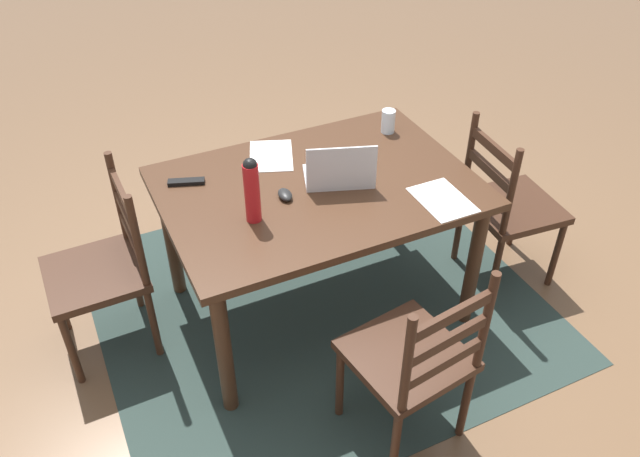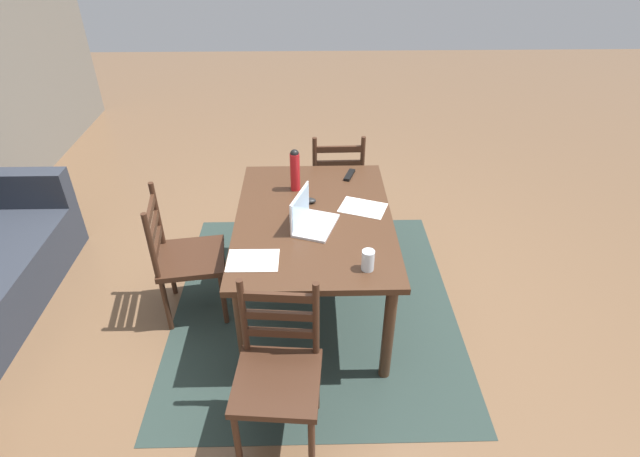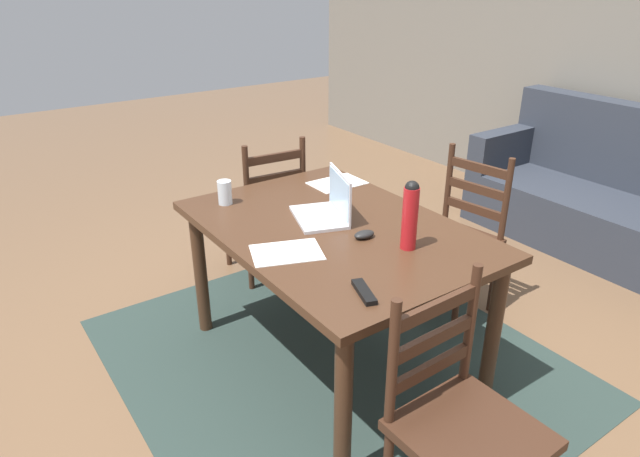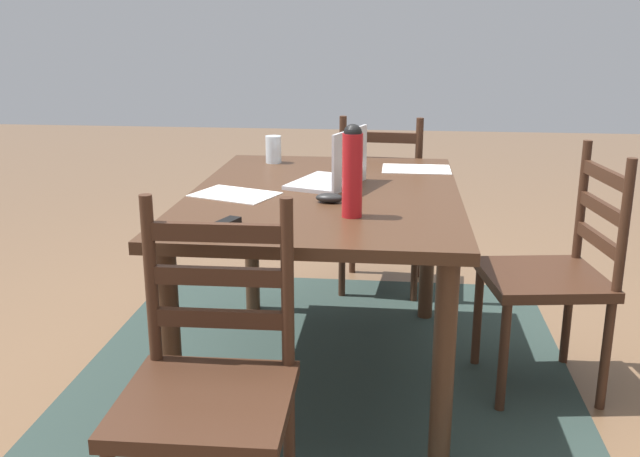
# 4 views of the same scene
# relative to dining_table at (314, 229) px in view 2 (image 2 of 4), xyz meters

# --- Properties ---
(ground_plane) EXTENTS (14.00, 14.00, 0.00)m
(ground_plane) POSITION_rel_dining_table_xyz_m (0.00, 0.00, -0.68)
(ground_plane) COLOR brown
(area_rug) EXTENTS (2.24, 2.01, 0.01)m
(area_rug) POSITION_rel_dining_table_xyz_m (0.00, 0.00, -0.67)
(area_rug) COLOR #283833
(area_rug) RESTS_ON ground
(dining_table) EXTENTS (1.45, 1.02, 0.77)m
(dining_table) POSITION_rel_dining_table_xyz_m (0.00, 0.00, 0.00)
(dining_table) COLOR #422819
(dining_table) RESTS_ON ground
(chair_right_near) EXTENTS (0.45, 0.45, 0.95)m
(chair_right_near) POSITION_rel_dining_table_xyz_m (1.01, -0.20, -0.21)
(chair_right_near) COLOR #3D2316
(chair_right_near) RESTS_ON ground
(chair_left_far) EXTENTS (0.48, 0.48, 0.95)m
(chair_left_far) POSITION_rel_dining_table_xyz_m (-1.01, 0.20, -0.21)
(chair_left_far) COLOR #3D2316
(chair_left_far) RESTS_ON ground
(chair_far_head) EXTENTS (0.50, 0.50, 0.95)m
(chair_far_head) POSITION_rel_dining_table_xyz_m (-0.01, 0.88, -0.21)
(chair_far_head) COLOR #3D2316
(chair_far_head) RESTS_ON ground
(laptop) EXTENTS (0.38, 0.31, 0.23)m
(laptop) POSITION_rel_dining_table_xyz_m (-0.10, 0.03, 0.15)
(laptop) COLOR silver
(laptop) RESTS_ON dining_table
(water_bottle) EXTENTS (0.07, 0.07, 0.31)m
(water_bottle) POSITION_rel_dining_table_xyz_m (0.36, 0.13, 0.26)
(water_bottle) COLOR red
(water_bottle) RESTS_ON dining_table
(drinking_glass) EXTENTS (0.07, 0.07, 0.12)m
(drinking_glass) POSITION_rel_dining_table_xyz_m (-0.54, -0.29, 0.16)
(drinking_glass) COLOR silver
(drinking_glass) RESTS_ON dining_table
(computer_mouse) EXTENTS (0.07, 0.10, 0.03)m
(computer_mouse) POSITION_rel_dining_table_xyz_m (0.18, 0.03, 0.11)
(computer_mouse) COLOR black
(computer_mouse) RESTS_ON dining_table
(tv_remote) EXTENTS (0.17, 0.10, 0.02)m
(tv_remote) POSITION_rel_dining_table_xyz_m (0.55, -0.27, 0.11)
(tv_remote) COLOR black
(tv_remote) RESTS_ON dining_table
(paper_stack_left) EXTENTS (0.21, 0.30, 0.00)m
(paper_stack_left) POSITION_rel_dining_table_xyz_m (-0.46, 0.36, 0.10)
(paper_stack_left) COLOR white
(paper_stack_left) RESTS_ON dining_table
(paper_stack_right) EXTENTS (0.30, 0.35, 0.00)m
(paper_stack_right) POSITION_rel_dining_table_xyz_m (0.10, -0.33, 0.10)
(paper_stack_right) COLOR white
(paper_stack_right) RESTS_ON dining_table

